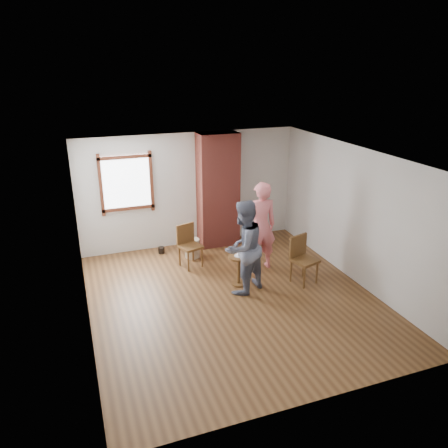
{
  "coord_description": "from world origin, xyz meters",
  "views": [
    {
      "loc": [
        -2.53,
        -6.49,
        4.09
      ],
      "look_at": [
        0.13,
        0.8,
        1.15
      ],
      "focal_mm": 35.0,
      "sensor_mm": 36.0,
      "label": 1
    }
  ],
  "objects_px": {
    "dining_chair_left": "(188,243)",
    "man": "(243,247)",
    "side_table": "(239,265)",
    "person_pink": "(260,226)",
    "stoneware_crock": "(192,248)",
    "dining_chair_right": "(302,257)"
  },
  "relations": [
    {
      "from": "dining_chair_left",
      "to": "side_table",
      "type": "height_order",
      "value": "dining_chair_left"
    },
    {
      "from": "stoneware_crock",
      "to": "man",
      "type": "xyz_separation_m",
      "value": [
        0.47,
        -1.77,
        0.68
      ]
    },
    {
      "from": "dining_chair_right",
      "to": "person_pink",
      "type": "xyz_separation_m",
      "value": [
        -0.52,
        0.82,
        0.4
      ]
    },
    {
      "from": "dining_chair_right",
      "to": "side_table",
      "type": "xyz_separation_m",
      "value": [
        -1.2,
        0.29,
        -0.12
      ]
    },
    {
      "from": "man",
      "to": "person_pink",
      "type": "distance_m",
      "value": 1.06
    },
    {
      "from": "man",
      "to": "dining_chair_right",
      "type": "bearing_deg",
      "value": 151.86
    },
    {
      "from": "dining_chair_right",
      "to": "person_pink",
      "type": "relative_size",
      "value": 0.5
    },
    {
      "from": "dining_chair_left",
      "to": "person_pink",
      "type": "xyz_separation_m",
      "value": [
        1.35,
        -0.61,
        0.42
      ]
    },
    {
      "from": "stoneware_crock",
      "to": "person_pink",
      "type": "bearing_deg",
      "value": -39.75
    },
    {
      "from": "man",
      "to": "person_pink",
      "type": "relative_size",
      "value": 0.96
    },
    {
      "from": "stoneware_crock",
      "to": "dining_chair_right",
      "type": "relative_size",
      "value": 0.45
    },
    {
      "from": "dining_chair_left",
      "to": "stoneware_crock",
      "type": "bearing_deg",
      "value": 46.39
    },
    {
      "from": "dining_chair_right",
      "to": "person_pink",
      "type": "bearing_deg",
      "value": 104.85
    },
    {
      "from": "dining_chair_left",
      "to": "side_table",
      "type": "bearing_deg",
      "value": -76.85
    },
    {
      "from": "dining_chair_right",
      "to": "stoneware_crock",
      "type": "bearing_deg",
      "value": 115.83
    },
    {
      "from": "stoneware_crock",
      "to": "man",
      "type": "relative_size",
      "value": 0.23
    },
    {
      "from": "stoneware_crock",
      "to": "dining_chair_right",
      "type": "xyz_separation_m",
      "value": [
        1.69,
        -1.79,
        0.31
      ]
    },
    {
      "from": "stoneware_crock",
      "to": "man",
      "type": "bearing_deg",
      "value": -75.08
    },
    {
      "from": "stoneware_crock",
      "to": "person_pink",
      "type": "relative_size",
      "value": 0.23
    },
    {
      "from": "side_table",
      "to": "man",
      "type": "height_order",
      "value": "man"
    },
    {
      "from": "man",
      "to": "person_pink",
      "type": "bearing_deg",
      "value": -158.23
    },
    {
      "from": "dining_chair_left",
      "to": "man",
      "type": "distance_m",
      "value": 1.59
    }
  ]
}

